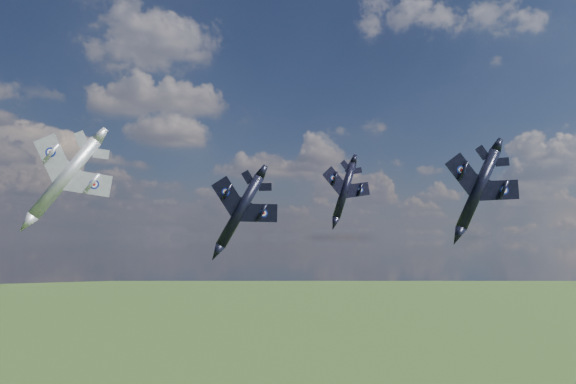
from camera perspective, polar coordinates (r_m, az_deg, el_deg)
name	(u,v)px	position (r m, az deg, el deg)	size (l,w,h in m)	color
jet_lead_navy	(240,211)	(70.98, -4.88, -1.92)	(9.86, 13.74, 2.84)	black
jet_right_navy	(478,189)	(68.91, 18.76, 0.26)	(9.85, 13.73, 2.84)	black
jet_high_navy	(345,190)	(106.82, 5.77, 0.16)	(10.97, 15.29, 3.16)	black
jet_left_silver	(65,177)	(72.71, -21.69, 1.39)	(11.35, 15.83, 3.27)	#A0A1AA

